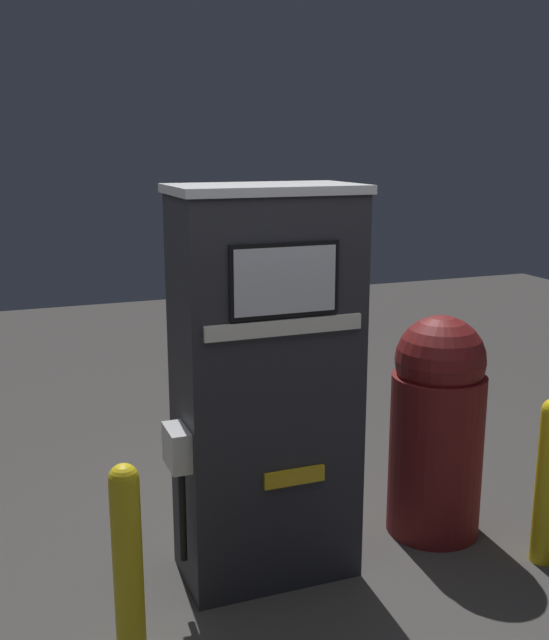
{
  "coord_description": "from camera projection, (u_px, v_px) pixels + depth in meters",
  "views": [
    {
      "loc": [
        -1.16,
        -2.92,
        2.06
      ],
      "look_at": [
        0.0,
        0.12,
        1.3
      ],
      "focal_mm": 42.0,
      "sensor_mm": 36.0,
      "label": 1
    }
  ],
  "objects": [
    {
      "name": "gas_pump",
      "position": [
        265.0,
        387.0,
        3.53
      ],
      "size": [
        0.93,
        0.51,
        1.89
      ],
      "color": "#28282D",
      "rests_on": "ground_plane"
    },
    {
      "name": "ground_plane",
      "position": [
        283.0,
        593.0,
        3.53
      ],
      "size": [
        14.0,
        14.0,
        0.0
      ],
      "primitive_type": "plane",
      "color": "#423F3D"
    },
    {
      "name": "safety_bollard",
      "position": [
        128.0,
        564.0,
        2.92
      ],
      "size": [
        0.12,
        0.12,
        0.89
      ],
      "color": "yellow",
      "rests_on": "ground_plane"
    },
    {
      "name": "safety_bollard_far",
      "position": [
        548.0,
        477.0,
        3.71
      ],
      "size": [
        0.12,
        0.12,
        0.87
      ],
      "color": "yellow",
      "rests_on": "ground_plane"
    },
    {
      "name": "trash_bin",
      "position": [
        437.0,
        424.0,
        3.98
      ],
      "size": [
        0.5,
        0.5,
        1.2
      ],
      "color": "maroon",
      "rests_on": "ground_plane"
    }
  ]
}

